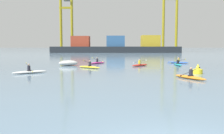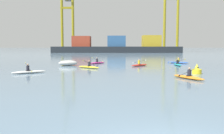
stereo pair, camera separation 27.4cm
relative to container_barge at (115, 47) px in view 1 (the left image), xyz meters
The scene contains 12 objects.
container_barge is the anchor object (origin of this frame).
gantry_crane_west 29.55m from the container_barge, 151.50° to the left, with size 6.28×17.06×36.90m.
gantry_crane_west_mid 33.27m from the container_barge, 27.27° to the left, with size 7.30×17.46×41.29m.
capsized_dinghy 67.98m from the container_barge, 96.42° to the right, with size 2.81×1.86×0.76m.
channel_buoy 77.82m from the container_barge, 85.02° to the right, with size 0.90×0.90×1.00m.
kayak_teal 67.74m from the container_barge, 83.58° to the right, with size 2.23×3.40×0.95m.
kayak_orange 81.30m from the container_barge, 86.58° to the right, with size 2.08×3.30×0.97m.
kayak_red 68.35m from the container_barge, 88.17° to the right, with size 2.74×2.91×0.95m.
kayak_blue 63.66m from the container_barge, 82.09° to the right, with size 3.19×2.34×1.01m.
kayak_white 77.72m from the container_barge, 97.16° to the right, with size 3.11×2.47×1.05m.
kayak_yellow 71.55m from the container_barge, 93.47° to the right, with size 3.03×2.59×1.06m.
kayak_magenta 63.86m from the container_barge, 93.40° to the right, with size 2.54×3.07×0.95m.
Camera 1 is at (-1.81, -5.96, 2.68)m, focal length 39.06 mm.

